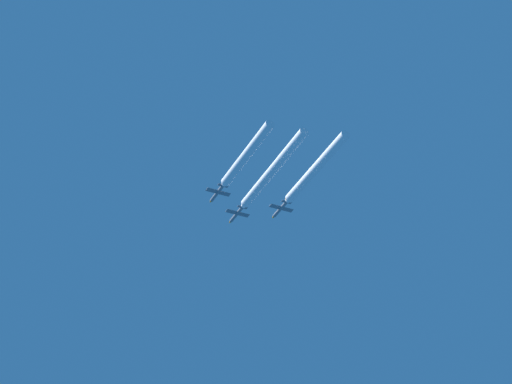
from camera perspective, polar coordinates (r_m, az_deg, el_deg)
jet_lead at (r=372.69m, az=-1.07°, el=-1.22°), size 8.72×12.69×3.05m
jet_left_wingman at (r=358.81m, az=-2.14°, el=-0.06°), size 8.72×12.69×3.05m
jet_right_wingman at (r=367.00m, az=1.33°, el=-0.94°), size 8.72×12.69×3.05m
smoke_trail_lead at (r=350.47m, az=0.90°, el=1.17°), size 3.23×47.58×3.23m
smoke_trail_left_wingman at (r=340.64m, az=-0.54°, el=2.01°), size 3.23×36.76×3.23m
smoke_trail_right_wingman at (r=347.46m, az=3.26°, el=1.26°), size 3.23×41.85×3.23m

